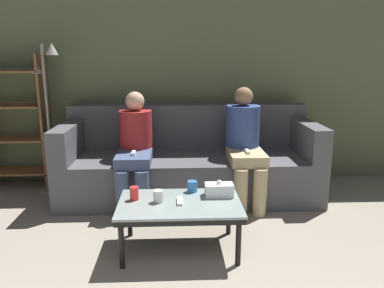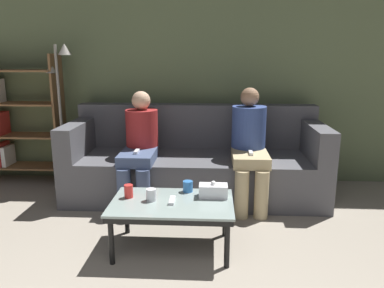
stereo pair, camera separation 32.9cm
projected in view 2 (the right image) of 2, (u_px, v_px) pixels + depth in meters
wall_back at (198, 70)px, 4.28m from camera, size 12.00×0.06×2.60m
couch at (195, 164)px, 3.99m from camera, size 2.63×0.94×0.93m
coffee_table at (172, 207)px, 2.83m from camera, size 0.92×0.58×0.39m
cup_near_left at (188, 186)px, 3.01m from camera, size 0.08×0.08×0.09m
cup_near_right at (151, 195)px, 2.83m from camera, size 0.08×0.08×0.09m
cup_far_center at (129, 191)px, 2.89m from camera, size 0.07×0.07×0.10m
tissue_box at (213, 191)px, 2.90m from camera, size 0.22×0.12×0.13m
game_remote at (172, 200)px, 2.82m from camera, size 0.04×0.15×0.02m
bookshelf at (12, 122)px, 4.31m from camera, size 0.93×0.32×1.48m
standing_lamp at (61, 101)px, 4.08m from camera, size 0.31×0.26×1.58m
seated_person_left_end at (140, 144)px, 3.72m from camera, size 0.33×0.72×1.11m
seated_person_mid_left at (249, 143)px, 3.67m from camera, size 0.34×0.71×1.15m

